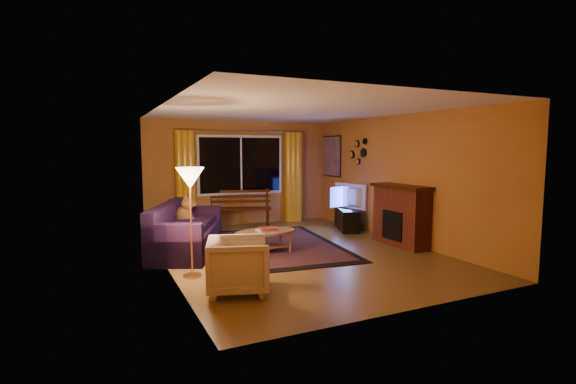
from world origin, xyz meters
name	(u,v)px	position (x,y,z in m)	size (l,w,h in m)	color
floor	(295,252)	(0.00, 0.00, -0.01)	(4.50, 6.00, 0.02)	brown
ceiling	(295,110)	(0.00, 0.00, 2.51)	(4.50, 6.00, 0.02)	white
wall_back	(240,173)	(0.00, 3.01, 1.25)	(4.50, 0.02, 2.50)	#B37530
wall_left	(163,187)	(-2.26, 0.00, 1.25)	(0.02, 6.00, 2.50)	#B37530
wall_right	(397,178)	(2.26, 0.00, 1.25)	(0.02, 6.00, 2.50)	#B37530
window	(241,165)	(0.00, 2.94, 1.45)	(2.00, 0.02, 1.30)	black
curtain_rod	(241,131)	(0.00, 2.90, 2.25)	(0.03, 0.03, 3.20)	#BF8C3F
curtain_left	(185,181)	(-1.35, 2.88, 1.12)	(0.36, 0.36, 2.24)	gold
curtain_right	(293,177)	(1.35, 2.88, 1.12)	(0.36, 0.36, 2.24)	gold
bench	(239,218)	(-0.16, 2.65, 0.22)	(1.47, 0.43, 0.44)	#341302
potted_plant	(177,216)	(-1.63, 2.39, 0.40)	(0.45, 0.45, 0.80)	#235B1E
sofa	(187,228)	(-1.75, 0.80, 0.43)	(0.92, 2.14, 0.87)	black
dog	(184,213)	(-1.70, 1.28, 0.64)	(0.29, 0.40, 0.43)	#9D6535
armchair	(238,262)	(-1.58, -1.57, 0.39)	(0.76, 0.71, 0.78)	beige
floor_lamp	(191,222)	(-1.99, -0.67, 0.79)	(0.26, 0.26, 1.59)	#BF8C3F
rug	(280,245)	(-0.05, 0.56, 0.01)	(2.11, 3.33, 0.02)	#622A0F
coffee_table	(266,242)	(-0.52, 0.12, 0.20)	(1.11, 1.11, 0.41)	#9B7356
tv_console	(347,219)	(2.00, 1.39, 0.24)	(0.38, 1.15, 0.48)	black
television	(347,196)	(2.00, 1.39, 0.76)	(0.98, 0.13, 0.57)	black
fireplace	(401,217)	(2.05, -0.40, 0.55)	(0.40, 1.20, 1.10)	maroon
mirror_cluster	(358,150)	(2.21, 1.30, 1.80)	(0.06, 0.60, 0.56)	black
painting	(332,156)	(2.22, 2.45, 1.65)	(0.04, 0.76, 0.96)	#D26830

